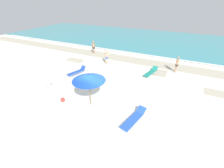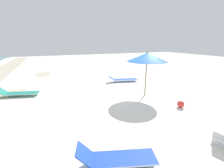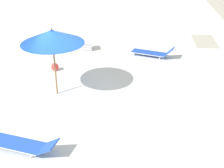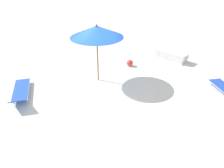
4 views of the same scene
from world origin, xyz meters
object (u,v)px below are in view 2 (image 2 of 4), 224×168
object	(u,v)px
beach_umbrella	(147,57)
sun_lounger_beside_umbrella	(18,93)
sun_lounger_under_umbrella	(116,157)
sun_lounger_near_water_left	(123,79)
beach_ball	(181,104)

from	to	relation	value
beach_umbrella	sun_lounger_beside_umbrella	xyz separation A→B (m)	(2.80, 7.02, -2.07)
sun_lounger_under_umbrella	sun_lounger_near_water_left	size ratio (longest dim) A/B	0.89
sun_lounger_near_water_left	sun_lounger_under_umbrella	bearing A→B (deg)	165.31
beach_umbrella	beach_ball	size ratio (longest dim) A/B	7.70
sun_lounger_near_water_left	sun_lounger_beside_umbrella	bearing A→B (deg)	108.21
sun_lounger_beside_umbrella	beach_ball	distance (m)	9.10
sun_lounger_beside_umbrella	beach_ball	bearing A→B (deg)	-108.46
beach_umbrella	sun_lounger_beside_umbrella	bearing A→B (deg)	68.28
beach_umbrella	beach_ball	xyz separation A→B (m)	(-2.14, -0.62, -2.11)
sun_lounger_under_umbrella	beach_ball	bearing A→B (deg)	-47.53
sun_lounger_near_water_left	beach_ball	size ratio (longest dim) A/B	7.13
beach_umbrella	beach_ball	bearing A→B (deg)	-163.91
sun_lounger_beside_umbrella	beach_ball	world-z (taller)	sun_lounger_beside_umbrella
beach_umbrella	sun_lounger_near_water_left	bearing A→B (deg)	-4.25
beach_umbrella	sun_lounger_under_umbrella	xyz separation A→B (m)	(-4.16, 3.80, -2.07)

